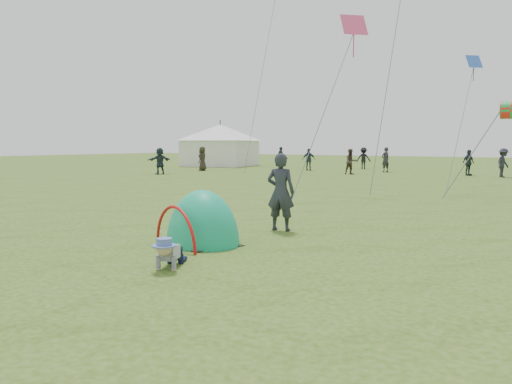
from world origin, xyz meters
The scene contains 16 objects.
ground centered at (0.00, 0.00, 0.00)m, with size 140.00×140.00×0.00m, color #2D560D.
crawling_toddler centered at (-0.64, -0.70, 0.26)m, with size 0.48×0.69×0.53m, color black, non-canonical shape.
popup_tent centered at (-1.42, 1.09, 0.00)m, with size 1.64×1.35×2.12m, color #0E9B63.
standing_adult centered at (-0.90, 3.20, 0.87)m, with size 0.64×0.42×1.74m, color #292C36.
event_marquee centered at (-21.75, 28.37, 1.93)m, with size 5.61×5.61×3.85m, color white, non-canonical shape.
crowd_person_1 centered at (-7.54, 23.30, 0.80)m, with size 0.78×0.61×1.61m, color #423730.
crowd_person_2 centered at (-11.81, 25.82, 0.79)m, with size 0.93×0.39×1.59m, color #2C3E4A.
crowd_person_3 centered at (0.90, 25.46, 0.84)m, with size 1.08×0.62×1.67m, color #252731.
crowd_person_6 centered at (-6.53, 26.92, 0.84)m, with size 0.62×0.40×1.69m, color #29282E.
crowd_person_8 centered at (-16.42, 29.69, 0.83)m, with size 0.98×0.41×1.66m, color #2A3A44.
crowd_person_10 centered at (-18.13, 21.50, 0.86)m, with size 0.84×0.55×1.72m, color #2E261E.
crowd_person_11 centered at (-17.80, 16.83, 0.84)m, with size 1.56×0.50×1.69m, color #283642.
crowd_person_14 centered at (-1.08, 26.07, 0.79)m, with size 0.92×0.39×1.58m, color #2A3940.
crowd_person_15 centered at (-9.35, 30.18, 0.82)m, with size 1.06×0.61×1.65m, color black.
diamond_kite_4 centered at (-0.06, 20.72, 6.01)m, with size 0.77×0.77×0.00m, color blue.
diamond_kite_5 centered at (-2.98, 12.32, 6.54)m, with size 0.99×0.99×0.00m, color #D3406D.
Camera 1 is at (4.71, -6.37, 1.95)m, focal length 35.00 mm.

